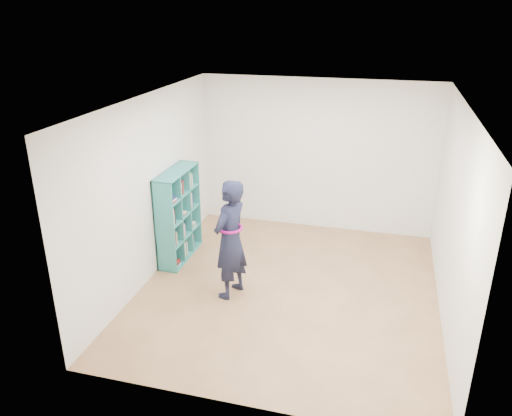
# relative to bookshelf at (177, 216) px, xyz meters

# --- Properties ---
(floor) EXTENTS (4.50, 4.50, 0.00)m
(floor) POSITION_rel_bookshelf_xyz_m (1.86, -0.53, -0.69)
(floor) COLOR olive
(floor) RESTS_ON ground
(ceiling) EXTENTS (4.50, 4.50, 0.00)m
(ceiling) POSITION_rel_bookshelf_xyz_m (1.86, -0.53, 1.91)
(ceiling) COLOR white
(ceiling) RESTS_ON wall_back
(wall_left) EXTENTS (0.02, 4.50, 2.60)m
(wall_left) POSITION_rel_bookshelf_xyz_m (-0.14, -0.53, 0.61)
(wall_left) COLOR white
(wall_left) RESTS_ON floor
(wall_right) EXTENTS (0.02, 4.50, 2.60)m
(wall_right) POSITION_rel_bookshelf_xyz_m (3.86, -0.53, 0.61)
(wall_right) COLOR white
(wall_right) RESTS_ON floor
(wall_back) EXTENTS (4.00, 0.02, 2.60)m
(wall_back) POSITION_rel_bookshelf_xyz_m (1.86, 1.72, 0.61)
(wall_back) COLOR white
(wall_back) RESTS_ON floor
(wall_front) EXTENTS (4.00, 0.02, 2.60)m
(wall_front) POSITION_rel_bookshelf_xyz_m (1.86, -2.78, 0.61)
(wall_front) COLOR white
(wall_front) RESTS_ON floor
(bookshelf) EXTENTS (0.31, 1.06, 1.41)m
(bookshelf) POSITION_rel_bookshelf_xyz_m (0.00, 0.00, 0.00)
(bookshelf) COLOR teal
(bookshelf) RESTS_ON floor
(person) EXTENTS (0.55, 0.69, 1.65)m
(person) POSITION_rel_bookshelf_xyz_m (1.12, -0.84, 0.14)
(person) COLOR black
(person) RESTS_ON floor
(smartphone) EXTENTS (0.02, 0.10, 0.13)m
(smartphone) POSITION_rel_bookshelf_xyz_m (1.00, -0.70, 0.24)
(smartphone) COLOR silver
(smartphone) RESTS_ON person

